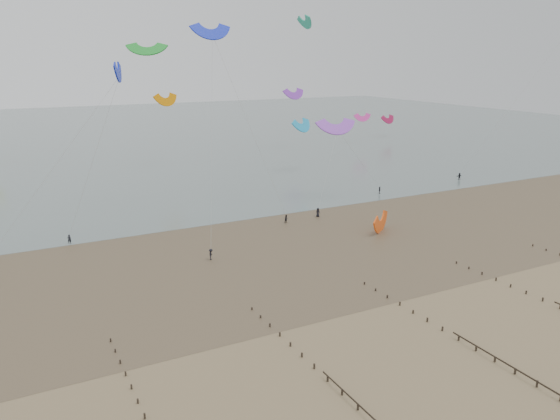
{
  "coord_description": "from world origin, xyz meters",
  "views": [
    {
      "loc": [
        -40.82,
        -47.38,
        31.72
      ],
      "look_at": [
        -1.51,
        28.0,
        8.0
      ],
      "focal_mm": 35.0,
      "sensor_mm": 36.0,
      "label": 1
    }
  ],
  "objects": [
    {
      "name": "groynes",
      "position": [
        4.0,
        -19.05,
        0.47
      ],
      "size": [
        72.16,
        50.16,
        1.0
      ],
      "color": "black",
      "rests_on": "ground"
    },
    {
      "name": "sea_and_shore",
      "position": [
        -4.08,
        34.4,
        0.01
      ],
      "size": [
        500.0,
        665.0,
        0.03
      ],
      "color": "#475654",
      "rests_on": "ground"
    },
    {
      "name": "ground",
      "position": [
        0.0,
        0.0,
        0.0
      ],
      "size": [
        500.0,
        500.0,
        0.0
      ],
      "primitive_type": "plane",
      "color": "brown",
      "rests_on": "ground"
    },
    {
      "name": "grounded_kite",
      "position": [
        21.8,
        31.21,
        0.0
      ],
      "size": [
        9.06,
        8.72,
        3.93
      ],
      "primitive_type": null,
      "rotation": [
        1.54,
        0.0,
        0.63
      ],
      "color": "#FA510F",
      "rests_on": "ground"
    },
    {
      "name": "kitesurfers",
      "position": [
        22.63,
        47.07,
        0.91
      ],
      "size": [
        101.63,
        27.2,
        1.89
      ],
      "color": "black",
      "rests_on": "ground"
    },
    {
      "name": "kites_airborne",
      "position": [
        -3.44,
        93.38,
        21.19
      ],
      "size": [
        241.98,
        119.18,
        37.7
      ],
      "color": "#98123F",
      "rests_on": "ground"
    }
  ]
}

